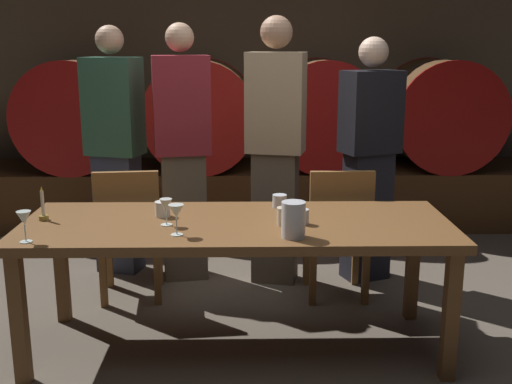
{
  "coord_description": "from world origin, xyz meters",
  "views": [
    {
      "loc": [
        -0.12,
        -3.14,
        1.66
      ],
      "look_at": [
        -0.06,
        0.35,
        0.81
      ],
      "focal_mm": 43.92,
      "sensor_mm": 36.0,
      "label": 1
    }
  ],
  "objects_px": {
    "wine_barrel_far_left": "(80,114)",
    "wine_barrel_center_left": "(202,114)",
    "chair_right": "(338,227)",
    "cup_far_right": "(303,217)",
    "wine_glass_left": "(24,219)",
    "wine_glass_center": "(166,207)",
    "dining_table": "(237,234)",
    "wine_barrel_center_right": "(321,114)",
    "candle_center": "(43,211)",
    "chair_left": "(129,228)",
    "guest_far_right": "(369,159)",
    "guest_center_left": "(183,152)",
    "cup_center_left": "(280,201)",
    "cup_center_right": "(284,216)",
    "cup_far_left": "(163,209)",
    "pitcher": "(293,220)",
    "wine_glass_right": "(176,212)",
    "guest_center_right": "(276,149)",
    "wine_barrel_far_right": "(439,113)",
    "guest_far_left": "(115,149)"
  },
  "relations": [
    {
      "from": "wine_barrel_far_left",
      "to": "wine_barrel_center_left",
      "type": "height_order",
      "value": "same"
    },
    {
      "from": "chair_right",
      "to": "cup_far_right",
      "type": "height_order",
      "value": "chair_right"
    },
    {
      "from": "wine_glass_left",
      "to": "wine_glass_center",
      "type": "relative_size",
      "value": 1.08
    },
    {
      "from": "dining_table",
      "to": "cup_far_right",
      "type": "distance_m",
      "value": 0.37
    },
    {
      "from": "wine_barrel_center_right",
      "to": "candle_center",
      "type": "height_order",
      "value": "wine_barrel_center_right"
    },
    {
      "from": "chair_left",
      "to": "guest_far_right",
      "type": "bearing_deg",
      "value": -172.53
    },
    {
      "from": "guest_center_left",
      "to": "chair_right",
      "type": "bearing_deg",
      "value": 148.92
    },
    {
      "from": "cup_center_left",
      "to": "cup_far_right",
      "type": "distance_m",
      "value": 0.35
    },
    {
      "from": "guest_center_left",
      "to": "wine_glass_center",
      "type": "xyz_separation_m",
      "value": [
        0.02,
        -1.13,
        -0.09
      ]
    },
    {
      "from": "dining_table",
      "to": "cup_center_right",
      "type": "xyz_separation_m",
      "value": [
        0.25,
        -0.07,
        0.12
      ]
    },
    {
      "from": "guest_far_right",
      "to": "cup_center_right",
      "type": "xyz_separation_m",
      "value": [
        -0.65,
        -1.11,
        -0.09
      ]
    },
    {
      "from": "wine_glass_left",
      "to": "cup_far_left",
      "type": "bearing_deg",
      "value": 36.36
    },
    {
      "from": "guest_far_right",
      "to": "cup_far_right",
      "type": "bearing_deg",
      "value": 42.42
    },
    {
      "from": "pitcher",
      "to": "wine_glass_right",
      "type": "xyz_separation_m",
      "value": [
        -0.57,
        0.04,
        0.03
      ]
    },
    {
      "from": "chair_left",
      "to": "guest_center_left",
      "type": "bearing_deg",
      "value": -133.5
    },
    {
      "from": "dining_table",
      "to": "cup_center_left",
      "type": "xyz_separation_m",
      "value": [
        0.24,
        0.29,
        0.11
      ]
    },
    {
      "from": "pitcher",
      "to": "wine_barrel_center_left",
      "type": "bearing_deg",
      "value": 102.73
    },
    {
      "from": "guest_far_right",
      "to": "cup_far_right",
      "type": "xyz_separation_m",
      "value": [
        -0.55,
        -1.09,
        -0.1
      ]
    },
    {
      "from": "dining_table",
      "to": "chair_left",
      "type": "relative_size",
      "value": 2.58
    },
    {
      "from": "guest_center_left",
      "to": "wine_barrel_center_right",
      "type": "bearing_deg",
      "value": -137.61
    },
    {
      "from": "guest_far_right",
      "to": "cup_center_right",
      "type": "bearing_deg",
      "value": 38.79
    },
    {
      "from": "wine_barrel_center_right",
      "to": "cup_far_right",
      "type": "relative_size",
      "value": 12.23
    },
    {
      "from": "guest_center_right",
      "to": "cup_far_right",
      "type": "relative_size",
      "value": 22.68
    },
    {
      "from": "wine_barrel_far_left",
      "to": "wine_barrel_center_left",
      "type": "distance_m",
      "value": 1.1
    },
    {
      "from": "wine_glass_right",
      "to": "cup_far_right",
      "type": "bearing_deg",
      "value": 15.78
    },
    {
      "from": "cup_center_right",
      "to": "dining_table",
      "type": "bearing_deg",
      "value": 164.97
    },
    {
      "from": "wine_barrel_far_right",
      "to": "chair_right",
      "type": "bearing_deg",
      "value": -122.51
    },
    {
      "from": "candle_center",
      "to": "pitcher",
      "type": "xyz_separation_m",
      "value": [
        1.31,
        -0.32,
        0.04
      ]
    },
    {
      "from": "guest_far_left",
      "to": "cup_center_left",
      "type": "relative_size",
      "value": 21.35
    },
    {
      "from": "wine_barrel_center_right",
      "to": "wine_glass_center",
      "type": "bearing_deg",
      "value": -113.39
    },
    {
      "from": "chair_right",
      "to": "wine_glass_left",
      "type": "height_order",
      "value": "chair_right"
    },
    {
      "from": "dining_table",
      "to": "guest_far_left",
      "type": "relative_size",
      "value": 1.29
    },
    {
      "from": "wine_barrel_far_left",
      "to": "chair_left",
      "type": "height_order",
      "value": "wine_barrel_far_left"
    },
    {
      "from": "wine_barrel_center_right",
      "to": "candle_center",
      "type": "distance_m",
      "value": 3.03
    },
    {
      "from": "chair_left",
      "to": "wine_glass_right",
      "type": "height_order",
      "value": "same"
    },
    {
      "from": "cup_far_left",
      "to": "cup_center_right",
      "type": "xyz_separation_m",
      "value": [
        0.65,
        -0.17,
        0.0
      ]
    },
    {
      "from": "wine_glass_left",
      "to": "cup_far_left",
      "type": "relative_size",
      "value": 1.82
    },
    {
      "from": "pitcher",
      "to": "wine_glass_right",
      "type": "relative_size",
      "value": 1.14
    },
    {
      "from": "wine_glass_left",
      "to": "guest_far_left",
      "type": "bearing_deg",
      "value": 85.66
    },
    {
      "from": "guest_center_right",
      "to": "cup_center_right",
      "type": "distance_m",
      "value": 1.09
    },
    {
      "from": "wine_glass_left",
      "to": "cup_far_right",
      "type": "distance_m",
      "value": 1.38
    },
    {
      "from": "wine_barrel_center_left",
      "to": "cup_far_left",
      "type": "distance_m",
      "value": 2.4
    },
    {
      "from": "wine_barrel_center_right",
      "to": "pitcher",
      "type": "xyz_separation_m",
      "value": [
        -0.46,
        -2.77,
        -0.2
      ]
    },
    {
      "from": "chair_right",
      "to": "guest_far_right",
      "type": "height_order",
      "value": "guest_far_right"
    },
    {
      "from": "chair_left",
      "to": "chair_right",
      "type": "bearing_deg",
      "value": 174.01
    },
    {
      "from": "cup_center_left",
      "to": "candle_center",
      "type": "bearing_deg",
      "value": -169.31
    },
    {
      "from": "pitcher",
      "to": "chair_left",
      "type": "bearing_deg",
      "value": 136.03
    },
    {
      "from": "cup_far_left",
      "to": "cup_center_left",
      "type": "xyz_separation_m",
      "value": [
        0.65,
        0.18,
        -0.0
      ]
    },
    {
      "from": "guest_center_right",
      "to": "cup_far_right",
      "type": "bearing_deg",
      "value": 108.65
    },
    {
      "from": "guest_center_right",
      "to": "cup_far_left",
      "type": "height_order",
      "value": "guest_center_right"
    }
  ]
}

